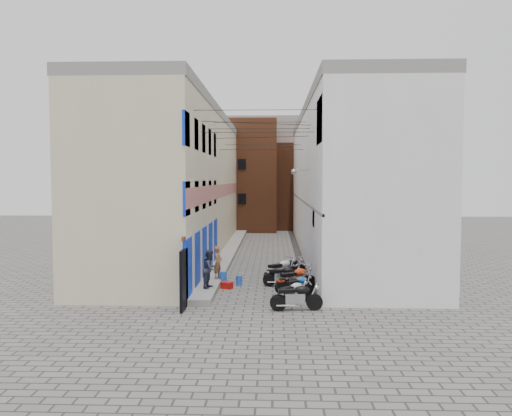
# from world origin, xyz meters

# --- Properties ---
(ground) EXTENTS (90.00, 90.00, 0.00)m
(ground) POSITION_xyz_m (0.00, 0.00, 0.00)
(ground) COLOR #5B5956
(ground) RESTS_ON ground
(plinth) EXTENTS (0.90, 26.00, 0.25)m
(plinth) POSITION_xyz_m (-2.05, 13.00, 0.12)
(plinth) COLOR gray
(plinth) RESTS_ON ground
(building_left) EXTENTS (5.10, 27.00, 9.00)m
(building_left) POSITION_xyz_m (-4.98, 12.95, 4.50)
(building_left) COLOR beige
(building_left) RESTS_ON ground
(building_right) EXTENTS (5.94, 26.00, 9.00)m
(building_right) POSITION_xyz_m (5.00, 13.00, 4.51)
(building_right) COLOR silver
(building_right) RESTS_ON ground
(building_far_brick_left) EXTENTS (6.00, 6.00, 10.00)m
(building_far_brick_left) POSITION_xyz_m (-2.00, 28.00, 5.00)
(building_far_brick_left) COLOR brown
(building_far_brick_left) RESTS_ON ground
(building_far_brick_right) EXTENTS (5.00, 6.00, 8.00)m
(building_far_brick_right) POSITION_xyz_m (3.00, 30.00, 4.00)
(building_far_brick_right) COLOR brown
(building_far_brick_right) RESTS_ON ground
(building_far_concrete) EXTENTS (8.00, 5.00, 11.00)m
(building_far_concrete) POSITION_xyz_m (0.00, 34.00, 5.50)
(building_far_concrete) COLOR gray
(building_far_concrete) RESTS_ON ground
(far_shopfront) EXTENTS (2.00, 0.30, 2.40)m
(far_shopfront) POSITION_xyz_m (0.00, 25.20, 1.20)
(far_shopfront) COLOR black
(far_shopfront) RESTS_ON ground
(overhead_wires) EXTENTS (5.80, 13.02, 1.32)m
(overhead_wires) POSITION_xyz_m (0.00, 7.64, 7.12)
(overhead_wires) COLOR black
(overhead_wires) RESTS_ON ground
(motorcycle_a) EXTENTS (1.97, 0.78, 1.11)m
(motorcycle_a) POSITION_xyz_m (1.55, -0.44, 0.56)
(motorcycle_a) COLOR black
(motorcycle_a) RESTS_ON ground
(motorcycle_b) EXTENTS (1.66, 1.48, 0.98)m
(motorcycle_b) POSITION_xyz_m (1.46, 0.48, 0.49)
(motorcycle_b) COLOR silver
(motorcycle_b) RESTS_ON ground
(motorcycle_c) EXTENTS (1.63, 1.50, 0.98)m
(motorcycle_c) POSITION_xyz_m (1.73, 1.67, 0.49)
(motorcycle_c) COLOR #0C4EB5
(motorcycle_c) RESTS_ON ground
(motorcycle_d) EXTENTS (2.08, 1.75, 1.21)m
(motorcycle_d) POSITION_xyz_m (1.66, 2.49, 0.60)
(motorcycle_d) COLOR #BA2B0D
(motorcycle_d) RESTS_ON ground
(motorcycle_e) EXTENTS (1.82, 0.61, 1.05)m
(motorcycle_e) POSITION_xyz_m (1.16, 3.58, 0.52)
(motorcycle_e) COLOR black
(motorcycle_e) RESTS_ON ground
(motorcycle_f) EXTENTS (1.98, 1.87, 1.20)m
(motorcycle_f) POSITION_xyz_m (1.09, 4.59, 0.60)
(motorcycle_f) COLOR #B9BABE
(motorcycle_f) RESTS_ON ground
(motorcycle_g) EXTENTS (1.84, 1.55, 1.07)m
(motorcycle_g) POSITION_xyz_m (1.52, 5.54, 0.53)
(motorcycle_g) COLOR black
(motorcycle_g) RESTS_ON ground
(person_a) EXTENTS (0.48, 0.61, 1.46)m
(person_a) POSITION_xyz_m (-1.77, 4.02, 0.98)
(person_a) COLOR brown
(person_a) RESTS_ON plinth
(person_b) EXTENTS (0.77, 0.89, 1.58)m
(person_b) POSITION_xyz_m (-1.89, 2.12, 1.04)
(person_b) COLOR #2B2D41
(person_b) RESTS_ON plinth
(water_jug_near) EXTENTS (0.31, 0.31, 0.44)m
(water_jug_near) POSITION_xyz_m (-0.80, 3.74, 0.22)
(water_jug_near) COLOR blue
(water_jug_near) RESTS_ON ground
(water_jug_far) EXTENTS (0.48, 0.48, 0.57)m
(water_jug_far) POSITION_xyz_m (-1.55, 3.95, 0.29)
(water_jug_far) COLOR blue
(water_jug_far) RESTS_ON ground
(red_crate) EXTENTS (0.55, 0.49, 0.28)m
(red_crate) POSITION_xyz_m (-1.28, 3.10, 0.14)
(red_crate) COLOR #B4100C
(red_crate) RESTS_ON ground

